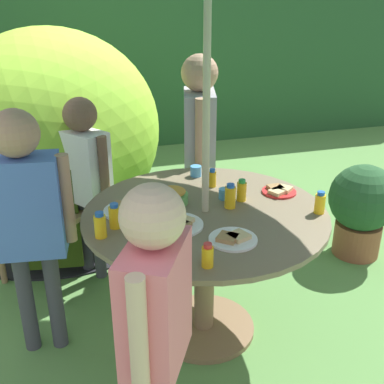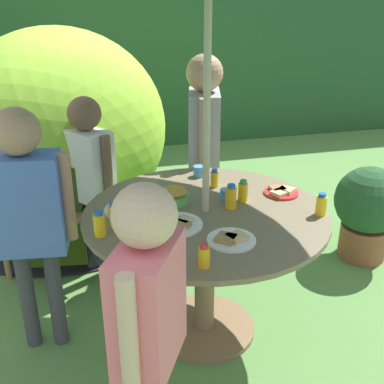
% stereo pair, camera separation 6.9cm
% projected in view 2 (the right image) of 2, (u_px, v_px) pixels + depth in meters
% --- Properties ---
extents(ground_plane, '(10.00, 10.00, 0.02)m').
position_uv_depth(ground_plane, '(204.00, 330.00, 2.73)').
color(ground_plane, '#548442').
extents(hedge_backdrop, '(9.00, 0.70, 1.98)m').
position_uv_depth(hedge_backdrop, '(121.00, 61.00, 5.65)').
color(hedge_backdrop, '#234C28').
rests_on(hedge_backdrop, ground_plane).
extents(garden_table, '(1.26, 1.26, 0.76)m').
position_uv_depth(garden_table, '(205.00, 243.00, 2.50)').
color(garden_table, brown).
rests_on(garden_table, ground_plane).
extents(wooden_chair, '(0.71, 0.71, 1.03)m').
position_uv_depth(wooden_chair, '(39.00, 193.00, 3.09)').
color(wooden_chair, '#93704C').
rests_on(wooden_chair, ground_plane).
extents(dome_tent, '(2.18, 2.18, 1.55)m').
position_uv_depth(dome_tent, '(61.00, 129.00, 3.76)').
color(dome_tent, '#8CC633').
rests_on(dome_tent, ground_plane).
extents(potted_plant, '(0.48, 0.48, 0.69)m').
position_uv_depth(potted_plant, '(368.00, 208.00, 3.31)').
color(potted_plant, brown).
rests_on(potted_plant, ground_plane).
extents(child_in_grey_shirt, '(0.29, 0.47, 1.43)m').
position_uv_depth(child_in_grey_shirt, '(204.00, 132.00, 3.19)').
color(child_in_grey_shirt, navy).
rests_on(child_in_grey_shirt, ground_plane).
extents(child_in_white_shirt, '(0.33, 0.36, 1.22)m').
position_uv_depth(child_in_white_shirt, '(89.00, 166.00, 2.97)').
color(child_in_white_shirt, '#3F3F47').
rests_on(child_in_white_shirt, ground_plane).
extents(child_in_blue_shirt, '(0.45, 0.23, 1.32)m').
position_uv_depth(child_in_blue_shirt, '(27.00, 204.00, 2.29)').
color(child_in_blue_shirt, '#3F3F47').
rests_on(child_in_blue_shirt, ground_plane).
extents(child_in_pink_shirt, '(0.32, 0.38, 1.26)m').
position_uv_depth(child_in_pink_shirt, '(149.00, 306.00, 1.62)').
color(child_in_pink_shirt, navy).
rests_on(child_in_pink_shirt, ground_plane).
extents(snack_bowl, '(0.17, 0.17, 0.09)m').
position_uv_depth(snack_bowl, '(174.00, 196.00, 2.50)').
color(snack_bowl, '#66B259').
rests_on(snack_bowl, garden_table).
extents(plate_center_front, '(0.22, 0.22, 0.03)m').
position_uv_depth(plate_center_front, '(231.00, 239.00, 2.13)').
color(plate_center_front, white).
rests_on(plate_center_front, garden_table).
extents(plate_near_left, '(0.26, 0.26, 0.03)m').
position_uv_depth(plate_near_left, '(176.00, 224.00, 2.27)').
color(plate_near_left, white).
rests_on(plate_near_left, garden_table).
extents(plate_far_left, '(0.19, 0.19, 0.03)m').
position_uv_depth(plate_far_left, '(281.00, 192.00, 2.61)').
color(plate_far_left, red).
rests_on(plate_far_left, garden_table).
extents(plate_mid_left, '(0.25, 0.25, 0.03)m').
position_uv_depth(plate_mid_left, '(129.00, 209.00, 2.42)').
color(plate_mid_left, white).
rests_on(plate_mid_left, garden_table).
extents(juice_bottle_near_right, '(0.05, 0.05, 0.11)m').
position_uv_depth(juice_bottle_near_right, '(204.00, 256.00, 1.92)').
color(juice_bottle_near_right, yellow).
rests_on(juice_bottle_near_right, garden_table).
extents(juice_bottle_far_right, '(0.06, 0.06, 0.12)m').
position_uv_depth(juice_bottle_far_right, '(114.00, 215.00, 2.25)').
color(juice_bottle_far_right, yellow).
rests_on(juice_bottle_far_right, garden_table).
extents(juice_bottle_center_back, '(0.06, 0.06, 0.13)m').
position_uv_depth(juice_bottle_center_back, '(99.00, 224.00, 2.16)').
color(juice_bottle_center_back, yellow).
rests_on(juice_bottle_center_back, garden_table).
extents(juice_bottle_mid_right, '(0.05, 0.05, 0.12)m').
position_uv_depth(juice_bottle_mid_right, '(321.00, 205.00, 2.36)').
color(juice_bottle_mid_right, yellow).
rests_on(juice_bottle_mid_right, garden_table).
extents(juice_bottle_front_edge, '(0.05, 0.05, 0.11)m').
position_uv_depth(juice_bottle_front_edge, '(214.00, 179.00, 2.69)').
color(juice_bottle_front_edge, yellow).
rests_on(juice_bottle_front_edge, garden_table).
extents(juice_bottle_back_edge, '(0.06, 0.06, 0.13)m').
position_uv_depth(juice_bottle_back_edge, '(231.00, 197.00, 2.43)').
color(juice_bottle_back_edge, yellow).
rests_on(juice_bottle_back_edge, garden_table).
extents(juice_bottle_spot_a, '(0.05, 0.05, 0.12)m').
position_uv_depth(juice_bottle_spot_a, '(243.00, 191.00, 2.51)').
color(juice_bottle_spot_a, yellow).
rests_on(juice_bottle_spot_a, garden_table).
extents(cup_near, '(0.07, 0.07, 0.06)m').
position_uv_depth(cup_near, '(199.00, 171.00, 2.85)').
color(cup_near, '#4C99D8').
rests_on(cup_near, garden_table).
extents(cup_far, '(0.06, 0.06, 0.06)m').
position_uv_depth(cup_far, '(226.00, 194.00, 2.54)').
color(cup_far, '#4C99D8').
rests_on(cup_far, garden_table).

